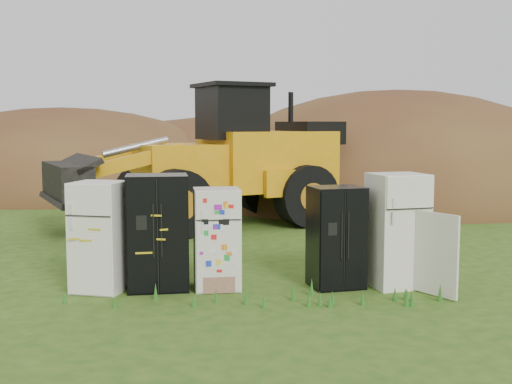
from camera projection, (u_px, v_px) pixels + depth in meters
ground at (254, 288)px, 10.45m from camera, size 120.00×120.00×0.00m
fridge_leftmost at (100, 236)px, 10.21m from camera, size 0.94×0.92×1.75m
fridge_black_side at (158, 232)px, 10.31m from camera, size 1.04×0.86×1.86m
fridge_sticker at (217, 239)px, 10.35m from camera, size 0.79×0.74×1.63m
fridge_black_right at (336, 237)px, 10.45m from camera, size 0.94×0.84×1.65m
fridge_open_door at (397, 230)px, 10.49m from camera, size 0.99×0.94×1.86m
wheel_loader at (199, 156)px, 16.37m from camera, size 8.24×5.95×3.70m
dirt_mound_right at (395, 201)px, 22.07m from camera, size 13.99×10.26×7.61m
dirt_mound_left at (64, 191)px, 25.31m from camera, size 14.65×10.99×6.58m
dirt_mound_back at (239, 186)px, 27.59m from camera, size 17.25×11.50×5.98m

